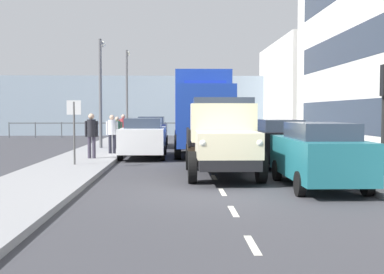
{
  "coord_description": "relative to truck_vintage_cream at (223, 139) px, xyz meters",
  "views": [
    {
      "loc": [
        1.14,
        12.26,
        2.01
      ],
      "look_at": [
        0.5,
        -8.56,
        0.94
      ],
      "focal_mm": 46.41,
      "sensor_mm": 36.0,
      "label": 1
    }
  ],
  "objects": [
    {
      "name": "ground_plane",
      "position": [
        0.27,
        -5.81,
        -1.18
      ],
      "size": [
        80.0,
        80.0,
        0.0
      ],
      "primitive_type": "plane",
      "color": "#38383D"
    },
    {
      "name": "sidewalk_left",
      "position": [
        -4.59,
        -5.81,
        -1.1
      ],
      "size": [
        2.65,
        36.17,
        0.15
      ],
      "primitive_type": "cube",
      "color": "gray",
      "rests_on": "ground_plane"
    },
    {
      "name": "sidewalk_right",
      "position": [
        5.12,
        -5.81,
        -1.1
      ],
      "size": [
        2.65,
        36.17,
        0.15
      ],
      "primitive_type": "cube",
      "color": "gray",
      "rests_on": "ground_plane"
    },
    {
      "name": "road_centreline_markings",
      "position": [
        0.27,
        -4.73,
        -1.17
      ],
      "size": [
        0.12,
        31.44,
        0.01
      ],
      "color": "silver",
      "rests_on": "ground_plane"
    },
    {
      "name": "building_far_block",
      "position": [
        -10.19,
        -22.4,
        2.41
      ],
      "size": [
        8.55,
        12.65,
        7.18
      ],
      "color": "silver",
      "rests_on": "ground_plane"
    },
    {
      "name": "sea_horizon",
      "position": [
        0.27,
        -26.89,
        1.32
      ],
      "size": [
        80.0,
        0.8,
        5.0
      ],
      "primitive_type": "cube",
      "color": "#8C9EAD",
      "rests_on": "ground_plane"
    },
    {
      "name": "seawall_railing",
      "position": [
        0.27,
        -23.29,
        -0.26
      ],
      "size": [
        28.08,
        0.08,
        1.2
      ],
      "color": "#4C5156",
      "rests_on": "ground_plane"
    },
    {
      "name": "truck_vintage_cream",
      "position": [
        0.0,
        0.0,
        0.0
      ],
      "size": [
        2.17,
        5.64,
        2.43
      ],
      "color": "black",
      "rests_on": "ground_plane"
    },
    {
      "name": "lorry_cargo_blue",
      "position": [
        0.21,
        -8.48,
        0.9
      ],
      "size": [
        2.58,
        8.2,
        3.87
      ],
      "color": "#193899",
      "rests_on": "ground_plane"
    },
    {
      "name": "car_teal_kerbside_near",
      "position": [
        -2.32,
        2.2,
        -0.28
      ],
      "size": [
        1.79,
        4.36,
        1.72
      ],
      "color": "#1E6670",
      "rests_on": "ground_plane"
    },
    {
      "name": "car_black_kerbside_1",
      "position": [
        -2.32,
        -3.14,
        -0.28
      ],
      "size": [
        1.77,
        4.56,
        1.72
      ],
      "color": "black",
      "rests_on": "ground_plane"
    },
    {
      "name": "car_white_oppositeside_0",
      "position": [
        2.85,
        -6.52,
        -0.28
      ],
      "size": [
        1.93,
        4.44,
        1.72
      ],
      "color": "white",
      "rests_on": "ground_plane"
    },
    {
      "name": "car_navy_oppositeside_1",
      "position": [
        2.85,
        -13.3,
        -0.28
      ],
      "size": [
        1.8,
        4.19,
        1.72
      ],
      "color": "navy",
      "rests_on": "ground_plane"
    },
    {
      "name": "pedestrian_near_railing",
      "position": [
        4.79,
        -4.7,
        0.02
      ],
      "size": [
        0.53,
        0.34,
        1.78
      ],
      "color": "#383342",
      "rests_on": "sidewalk_right"
    },
    {
      "name": "pedestrian_strolling",
      "position": [
        4.28,
        -7.0,
        -0.02
      ],
      "size": [
        0.53,
        0.34,
        1.71
      ],
      "color": "black",
      "rests_on": "sidewalk_right"
    },
    {
      "name": "pedestrian_by_lamp",
      "position": [
        4.4,
        -9.89,
        -0.09
      ],
      "size": [
        0.53,
        0.34,
        1.6
      ],
      "color": "black",
      "rests_on": "sidewalk_right"
    },
    {
      "name": "pedestrian_couple_b",
      "position": [
        4.36,
        -12.47,
        -0.03
      ],
      "size": [
        0.53,
        0.34,
        1.7
      ],
      "color": "#383342",
      "rests_on": "sidewalk_right"
    },
    {
      "name": "lamp_post_promenade",
      "position": [
        5.29,
        -10.56,
        2.34
      ],
      "size": [
        0.32,
        1.14,
        5.56
      ],
      "color": "#59595B",
      "rests_on": "sidewalk_right"
    },
    {
      "name": "lamp_post_far",
      "position": [
        4.93,
        -20.33,
        2.68
      ],
      "size": [
        0.32,
        1.14,
        6.2
      ],
      "color": "#59595B",
      "rests_on": "sidewalk_right"
    },
    {
      "name": "street_sign",
      "position": [
        5.0,
        -2.39,
        0.5
      ],
      "size": [
        0.5,
        0.07,
        2.25
      ],
      "color": "#4C4C4C",
      "rests_on": "sidewalk_right"
    }
  ]
}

